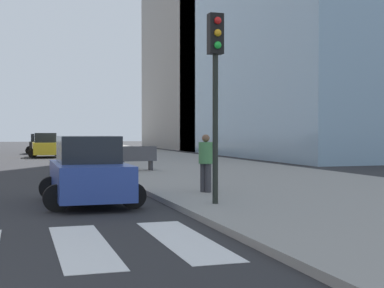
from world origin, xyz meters
TOP-DOWN VIEW (x-y plane):
  - sidewalk_kerb_east at (12.20, 20.00)m, footprint 10.00×120.00m
  - parking_garage_concrete at (28.38, 56.77)m, footprint 18.00×24.00m
  - car_blue_second at (5.29, 9.63)m, footprint 2.55×4.08m
  - car_yellow_fifth at (5.44, 38.80)m, footprint 2.61×4.16m
  - car_black_sixth at (5.29, 46.47)m, footprint 2.53×3.99m
  - traffic_light_near_corner at (8.16, 7.50)m, footprint 0.36×0.41m
  - park_bench at (8.71, 19.88)m, footprint 1.82×0.65m
  - pedestrian_waiting_east at (8.78, 10.11)m, footprint 0.42×0.42m
  - fire_hydrant at (7.91, 29.97)m, footprint 0.26×0.26m

SIDE VIEW (x-z plane):
  - sidewalk_kerb_east at x=12.20m, z-range 0.00..0.15m
  - fire_hydrant at x=7.91m, z-range 0.13..1.02m
  - park_bench at x=8.71m, z-range 0.13..1.25m
  - car_black_sixth at x=5.29m, z-range -0.06..1.71m
  - car_blue_second at x=5.29m, z-range -0.06..1.77m
  - car_yellow_fifth at x=5.44m, z-range -0.06..1.80m
  - pedestrian_waiting_east at x=8.78m, z-range 0.24..1.95m
  - traffic_light_near_corner at x=8.16m, z-range 1.11..5.83m
  - parking_garage_concrete at x=28.38m, z-range 0.00..22.06m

